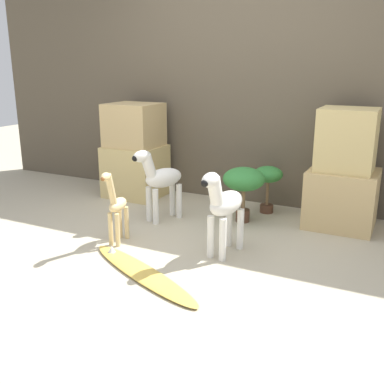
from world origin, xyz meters
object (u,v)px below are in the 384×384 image
(zebra_left, at_px, (160,179))
(surfboard, at_px, (141,272))
(zebra_right, at_px, (224,206))
(potted_palm_front, at_px, (268,178))
(giraffe_figurine, at_px, (116,207))
(potted_palm_back, at_px, (244,181))

(zebra_left, xyz_separation_m, surfboard, (0.45, -1.04, -0.38))
(zebra_left, distance_m, surfboard, 1.19)
(zebra_right, xyz_separation_m, potted_palm_front, (-0.01, 1.14, -0.04))
(giraffe_figurine, bearing_deg, potted_palm_front, 56.86)
(zebra_left, distance_m, potted_palm_back, 0.77)
(zebra_left, height_order, potted_palm_back, zebra_left)
(zebra_left, height_order, potted_palm_front, zebra_left)
(potted_palm_front, relative_size, potted_palm_back, 0.91)
(zebra_left, xyz_separation_m, potted_palm_front, (0.82, 0.67, -0.04))
(zebra_right, relative_size, giraffe_figurine, 1.09)
(potted_palm_back, xyz_separation_m, surfboard, (-0.25, -1.35, -0.37))
(giraffe_figurine, xyz_separation_m, potted_palm_front, (0.86, 1.31, 0.04))
(zebra_left, xyz_separation_m, potted_palm_back, (0.70, 0.31, -0.01))
(zebra_right, distance_m, zebra_left, 0.95)
(zebra_left, relative_size, giraffe_figurine, 1.09)
(giraffe_figurine, distance_m, potted_palm_front, 1.56)
(zebra_left, height_order, surfboard, zebra_left)
(potted_palm_front, bearing_deg, potted_palm_back, -108.60)
(potted_palm_front, xyz_separation_m, surfboard, (-0.37, -1.70, -0.34))
(zebra_left, bearing_deg, giraffe_figurine, -92.93)
(zebra_right, xyz_separation_m, surfboard, (-0.38, -0.57, -0.38))
(giraffe_figurine, relative_size, potted_palm_back, 1.23)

